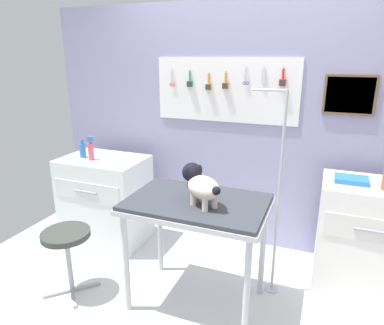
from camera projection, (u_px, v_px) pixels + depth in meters
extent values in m
cube|color=silver|center=(193.00, 323.00, 2.48)|extent=(4.40, 4.00, 0.04)
cube|color=#9490B8|center=(243.00, 130.00, 3.27)|extent=(4.00, 0.06, 2.30)
cube|color=white|center=(225.00, 90.00, 3.19)|extent=(1.35, 0.02, 0.58)
cylinder|color=gray|center=(172.00, 70.00, 3.31)|extent=(0.01, 0.02, 0.01)
cube|color=silver|center=(171.00, 77.00, 3.33)|extent=(0.01, 0.00, 0.11)
cube|color=silver|center=(172.00, 77.00, 3.32)|extent=(0.01, 0.00, 0.11)
torus|color=red|center=(171.00, 85.00, 3.35)|extent=(0.03, 0.01, 0.03)
torus|color=red|center=(173.00, 85.00, 3.34)|extent=(0.03, 0.01, 0.03)
cylinder|color=gray|center=(190.00, 70.00, 3.25)|extent=(0.01, 0.02, 0.01)
cylinder|color=#348D55|center=(190.00, 76.00, 3.25)|extent=(0.02, 0.02, 0.09)
cube|color=#348D55|center=(190.00, 84.00, 3.28)|extent=(0.06, 0.02, 0.06)
cube|color=#333338|center=(189.00, 84.00, 3.26)|extent=(0.05, 0.01, 0.05)
cylinder|color=gray|center=(209.00, 73.00, 3.19)|extent=(0.01, 0.02, 0.01)
cylinder|color=orange|center=(209.00, 79.00, 3.19)|extent=(0.02, 0.02, 0.09)
cube|color=orange|center=(209.00, 87.00, 3.22)|extent=(0.06, 0.02, 0.06)
cube|color=#333338|center=(208.00, 87.00, 3.20)|extent=(0.05, 0.01, 0.05)
cylinder|color=gray|center=(226.00, 71.00, 3.13)|extent=(0.01, 0.02, 0.01)
cylinder|color=orange|center=(226.00, 78.00, 3.13)|extent=(0.02, 0.02, 0.09)
cube|color=orange|center=(225.00, 86.00, 3.15)|extent=(0.06, 0.02, 0.06)
cube|color=#333338|center=(225.00, 86.00, 3.14)|extent=(0.05, 0.01, 0.05)
cylinder|color=gray|center=(247.00, 66.00, 3.05)|extent=(0.01, 0.02, 0.01)
cube|color=silver|center=(245.00, 75.00, 3.06)|extent=(0.01, 0.00, 0.11)
cube|color=silver|center=(247.00, 75.00, 3.06)|extent=(0.01, 0.00, 0.11)
torus|color=#5B4096|center=(244.00, 83.00, 3.08)|extent=(0.03, 0.01, 0.03)
torus|color=#5B4096|center=(247.00, 83.00, 3.07)|extent=(0.03, 0.01, 0.03)
cylinder|color=gray|center=(264.00, 67.00, 2.99)|extent=(0.01, 0.02, 0.01)
cube|color=silver|center=(264.00, 76.00, 3.01)|extent=(0.03, 0.01, 0.13)
cylinder|color=gray|center=(284.00, 67.00, 2.93)|extent=(0.01, 0.02, 0.01)
cylinder|color=red|center=(283.00, 74.00, 2.94)|extent=(0.02, 0.02, 0.09)
cube|color=red|center=(282.00, 83.00, 2.96)|extent=(0.06, 0.02, 0.06)
cube|color=#333338|center=(282.00, 83.00, 2.95)|extent=(0.05, 0.01, 0.05)
cube|color=brown|center=(350.00, 95.00, 2.81)|extent=(0.40, 0.02, 0.33)
cube|color=#A77C4F|center=(350.00, 95.00, 2.80)|extent=(0.36, 0.01, 0.29)
cylinder|color=#B7B7BC|center=(126.00, 263.00, 2.48)|extent=(0.04, 0.04, 0.78)
cylinder|color=#B7B7BC|center=(247.00, 293.00, 2.17)|extent=(0.04, 0.04, 0.78)
cylinder|color=#B7B7BC|center=(160.00, 230.00, 2.96)|extent=(0.04, 0.04, 0.78)
cylinder|color=#B7B7BC|center=(263.00, 250.00, 2.65)|extent=(0.04, 0.04, 0.78)
cube|color=#B7B7BC|center=(197.00, 206.00, 2.44)|extent=(1.00, 0.66, 0.03)
cube|color=#343840|center=(197.00, 202.00, 2.43)|extent=(0.97, 0.64, 0.03)
cylinder|color=#B7B7BC|center=(271.00, 289.00, 2.81)|extent=(0.11, 0.11, 0.01)
cylinder|color=#B7B7BC|center=(279.00, 199.00, 2.57)|extent=(0.02, 0.02, 1.60)
cylinder|color=#B7B7BC|center=(270.00, 90.00, 2.38)|extent=(0.24, 0.02, 0.02)
cylinder|color=beige|center=(193.00, 198.00, 2.34)|extent=(0.04, 0.04, 0.09)
cylinder|color=beige|center=(203.00, 196.00, 2.39)|extent=(0.04, 0.04, 0.09)
cylinder|color=beige|center=(205.00, 205.00, 2.25)|extent=(0.04, 0.04, 0.09)
cylinder|color=beige|center=(214.00, 202.00, 2.29)|extent=(0.04, 0.04, 0.09)
ellipsoid|color=beige|center=(203.00, 188.00, 2.30)|extent=(0.32, 0.29, 0.15)
ellipsoid|color=black|center=(195.00, 185.00, 2.37)|extent=(0.14, 0.15, 0.08)
sphere|color=black|center=(192.00, 172.00, 2.37)|extent=(0.14, 0.14, 0.14)
ellipsoid|color=beige|center=(187.00, 172.00, 2.42)|extent=(0.08, 0.08, 0.04)
sphere|color=black|center=(185.00, 171.00, 2.44)|extent=(0.02, 0.02, 0.02)
ellipsoid|color=black|center=(186.00, 173.00, 2.33)|extent=(0.05, 0.05, 0.07)
ellipsoid|color=black|center=(200.00, 170.00, 2.39)|extent=(0.05, 0.05, 0.07)
sphere|color=black|center=(216.00, 191.00, 2.19)|extent=(0.06, 0.06, 0.06)
cube|color=white|center=(106.00, 199.00, 3.47)|extent=(0.80, 0.56, 0.87)
cube|color=silver|center=(86.00, 192.00, 3.17)|extent=(0.70, 0.01, 0.17)
cylinder|color=#99999E|center=(86.00, 192.00, 3.16)|extent=(0.24, 0.02, 0.02)
cube|color=white|center=(363.00, 238.00, 2.70)|extent=(0.68, 0.52, 0.91)
cube|color=silver|center=(369.00, 230.00, 2.41)|extent=(0.60, 0.01, 0.18)
cylinder|color=#99999E|center=(370.00, 231.00, 2.40)|extent=(0.20, 0.02, 0.02)
cylinder|color=#9E9EA3|center=(69.00, 265.00, 2.71)|extent=(0.04, 0.04, 0.49)
cube|color=#9E9EA3|center=(87.00, 287.00, 2.82)|extent=(0.18, 0.18, 0.02)
cube|color=#9E9EA3|center=(71.00, 282.00, 2.88)|extent=(0.18, 0.18, 0.02)
cube|color=#9E9EA3|center=(58.00, 294.00, 2.74)|extent=(0.18, 0.18, 0.02)
cube|color=#9E9EA3|center=(74.00, 298.00, 2.68)|extent=(0.18, 0.18, 0.02)
cylinder|color=#383C38|center=(66.00, 234.00, 2.63)|extent=(0.37, 0.37, 0.04)
cylinder|color=#3271BB|center=(83.00, 151.00, 3.36)|extent=(0.06, 0.06, 0.13)
cylinder|color=#3C6FB6|center=(82.00, 142.00, 3.33)|extent=(0.03, 0.03, 0.03)
cube|color=#3C6FB6|center=(83.00, 140.00, 3.32)|extent=(0.03, 0.01, 0.01)
cylinder|color=#CC5467|center=(91.00, 152.00, 3.27)|extent=(0.05, 0.05, 0.16)
cylinder|color=#CC5467|center=(90.00, 142.00, 3.24)|extent=(0.02, 0.02, 0.02)
cube|color=#376DB6|center=(90.00, 139.00, 3.23)|extent=(0.05, 0.03, 0.04)
cube|color=blue|center=(351.00, 180.00, 2.61)|extent=(0.24, 0.18, 0.04)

